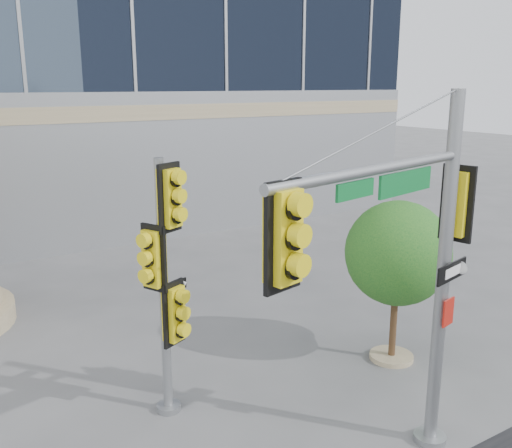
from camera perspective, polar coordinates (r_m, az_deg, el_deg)
ground at (r=11.52m, az=6.15°, el=-19.40°), size 120.00×120.00×0.00m
main_signal_pole at (r=8.97m, az=15.30°, el=-2.44°), size 4.77×1.49×6.23m
secondary_signal_pole at (r=10.68m, az=-9.03°, el=-4.61°), size 0.95×0.69×5.03m
street_tree at (r=13.29m, az=14.04°, el=-3.22°), size 2.43×2.38×3.79m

